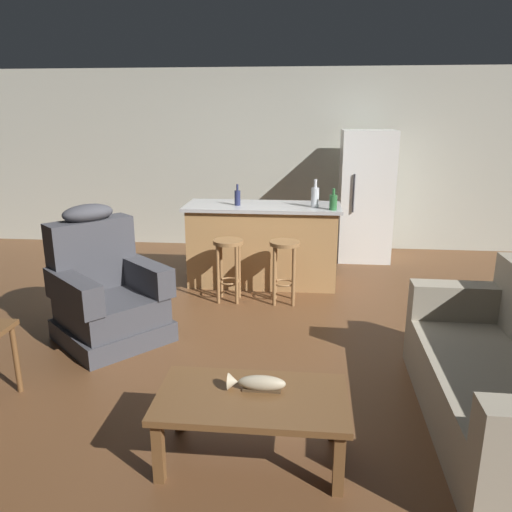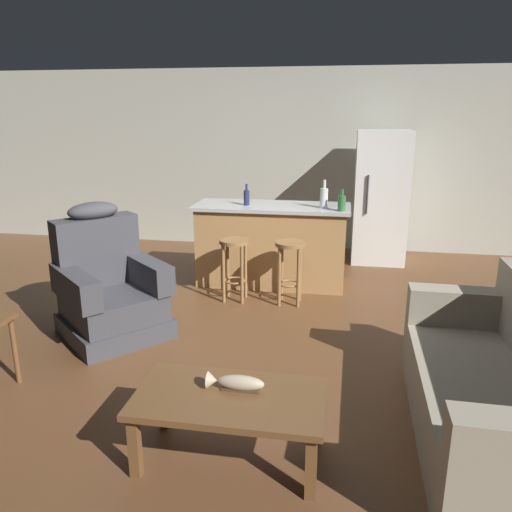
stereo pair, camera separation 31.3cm
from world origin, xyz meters
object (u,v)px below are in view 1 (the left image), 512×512
kitchen_island (263,244)px  bar_stool_left (228,259)px  bottle_short_amber (315,197)px  couch (511,383)px  bar_stool_right (284,260)px  bottle_tall_green (237,197)px  bottle_wine_dark (333,202)px  coffee_table (252,404)px  fish_figurine (256,383)px  refrigerator (365,196)px  recliner_near_lamp (106,293)px

kitchen_island → bar_stool_left: size_ratio=2.65×
bottle_short_amber → couch: bearing=-65.6°
bar_stool_right → bottle_tall_green: bearing=135.1°
bottle_short_amber → bottle_wine_dark: size_ratio=1.32×
coffee_table → bottle_wine_dark: size_ratio=4.64×
couch → bar_stool_right: 2.62m
bar_stool_left → bar_stool_right: same height
bar_stool_left → bottle_wine_dark: bottle_wine_dark is taller
coffee_table → bar_stool_left: 2.62m
coffee_table → kitchen_island: bearing=93.8°
bar_stool_right → bottle_tall_green: (-0.57, 0.57, 0.57)m
fish_figurine → bottle_wine_dark: 3.00m
bottle_tall_green → bottle_short_amber: bottle_short_amber is taller
bar_stool_left → bottle_short_amber: bottle_short_amber is taller
couch → kitchen_island: bearing=-55.7°
bar_stool_right → bottle_wine_dark: size_ratio=2.87×
bottle_wine_dark → bar_stool_left: bearing=-160.5°
kitchen_island → refrigerator: refrigerator is taller
couch → kitchen_island: kitchen_island is taller
fish_figurine → bar_stool_left: size_ratio=0.50×
bottle_tall_green → recliner_near_lamp: bearing=-121.6°
refrigerator → bottle_tall_green: 2.04m
recliner_near_lamp → bottle_tall_green: recliner_near_lamp is taller
fish_figurine → refrigerator: refrigerator is taller
bar_stool_left → refrigerator: bearing=48.5°
kitchen_island → bottle_short_amber: size_ratio=5.73×
recliner_near_lamp → bottle_short_amber: bottle_short_amber is taller
kitchen_island → bottle_tall_green: 0.64m
recliner_near_lamp → bottle_short_amber: 2.52m
fish_figurine → kitchen_island: 3.13m
kitchen_island → bottle_short_amber: bottle_short_amber is taller
bottle_tall_green → bar_stool_right: bearing=-44.9°
coffee_table → kitchen_island: (-0.21, 3.19, 0.11)m
fish_figurine → recliner_near_lamp: recliner_near_lamp is taller
fish_figurine → bottle_tall_green: size_ratio=1.40×
bar_stool_right → refrigerator: size_ratio=0.39×
bar_stool_left → fish_figurine: bearing=-77.7°
bar_stool_left → kitchen_island: bearing=63.4°
recliner_near_lamp → bottle_tall_green: 1.97m
kitchen_island → bottle_wine_dark: 1.00m
bottle_tall_green → couch: bearing=-52.2°
recliner_near_lamp → bottle_short_amber: (1.87, 1.56, 0.65)m
couch → bottle_tall_green: bottle_tall_green is taller
recliner_near_lamp → refrigerator: size_ratio=0.68×
bar_stool_right → bottle_wine_dark: 0.86m
fish_figurine → bar_stool_right: 2.49m
recliner_near_lamp → bar_stool_right: 1.86m
coffee_table → couch: bearing=15.2°
coffee_table → recliner_near_lamp: bearing=133.9°
couch → fish_figurine: bearing=14.0°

